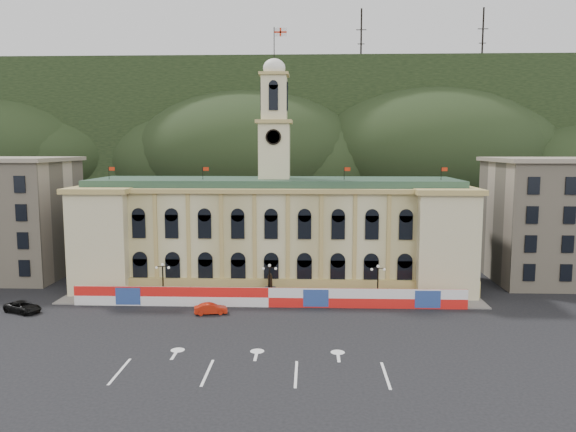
{
  "coord_description": "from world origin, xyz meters",
  "views": [
    {
      "loc": [
        5.12,
        -54.09,
        20.23
      ],
      "look_at": [
        2.36,
        18.0,
        11.3
      ],
      "focal_mm": 35.0,
      "sensor_mm": 36.0,
      "label": 1
    }
  ],
  "objects_px": {
    "lamp_center": "(270,280)",
    "black_suv": "(23,307)",
    "red_sedan": "(211,309)",
    "statue": "(270,292)"
  },
  "relations": [
    {
      "from": "lamp_center",
      "to": "black_suv",
      "type": "distance_m",
      "value": 30.59
    },
    {
      "from": "red_sedan",
      "to": "black_suv",
      "type": "distance_m",
      "value": 23.2
    },
    {
      "from": "black_suv",
      "to": "statue",
      "type": "bearing_deg",
      "value": -53.72
    },
    {
      "from": "statue",
      "to": "lamp_center",
      "type": "distance_m",
      "value": 2.14
    },
    {
      "from": "lamp_center",
      "to": "black_suv",
      "type": "bearing_deg",
      "value": -169.68
    },
    {
      "from": "lamp_center",
      "to": "red_sedan",
      "type": "bearing_deg",
      "value": -142.28
    },
    {
      "from": "statue",
      "to": "black_suv",
      "type": "distance_m",
      "value": 30.69
    },
    {
      "from": "statue",
      "to": "red_sedan",
      "type": "relative_size",
      "value": 0.89
    },
    {
      "from": "red_sedan",
      "to": "black_suv",
      "type": "height_order",
      "value": "black_suv"
    },
    {
      "from": "statue",
      "to": "lamp_center",
      "type": "xyz_separation_m",
      "value": [
        0.0,
        -1.0,
        1.89
      ]
    }
  ]
}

